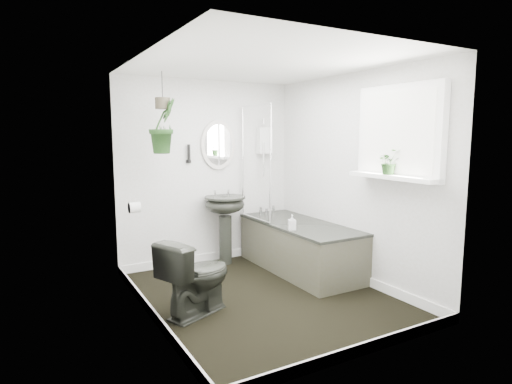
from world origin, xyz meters
TOP-DOWN VIEW (x-y plane):
  - floor at (0.00, 0.00)m, footprint 2.30×2.80m
  - ceiling at (0.00, 0.00)m, footprint 2.30×2.80m
  - wall_back at (0.00, 1.41)m, footprint 2.30×0.02m
  - wall_front at (0.00, -1.41)m, footprint 2.30×0.02m
  - wall_left at (-1.16, 0.00)m, footprint 0.02×2.80m
  - wall_right at (1.16, 0.00)m, footprint 0.02×2.80m
  - skirting at (0.00, 0.00)m, footprint 2.30×2.80m
  - bathtub at (0.80, 0.50)m, footprint 0.72×1.72m
  - bath_screen at (0.47, 0.99)m, footprint 0.04×0.72m
  - shower_box at (0.80, 1.34)m, footprint 0.20×0.10m
  - oval_mirror at (0.14, 1.37)m, footprint 0.46×0.03m
  - wall_sconce at (-0.26, 1.36)m, footprint 0.04×0.04m
  - toilet_roll_holder at (-1.10, 0.70)m, footprint 0.11×0.11m
  - window_recess at (1.09, -0.70)m, footprint 0.08×1.00m
  - window_sill at (1.02, -0.70)m, footprint 0.18×1.00m
  - window_blinds at (1.04, -0.70)m, footprint 0.01×0.86m
  - toilet at (-0.75, -0.08)m, footprint 0.80×0.64m
  - pedestal_sink at (0.14, 1.19)m, footprint 0.55×0.48m
  - sill_plant at (1.01, -0.67)m, footprint 0.27×0.26m
  - hanging_plant at (-0.70, 0.95)m, footprint 0.42×0.39m
  - soap_bottle at (0.51, 0.24)m, footprint 0.10×0.10m
  - hanging_pot at (-0.70, 0.95)m, footprint 0.16×0.16m

SIDE VIEW (x-z plane):
  - floor at x=0.00m, z-range -0.02..0.00m
  - skirting at x=0.00m, z-range 0.00..0.10m
  - bathtub at x=0.80m, z-range 0.00..0.58m
  - toilet at x=-0.75m, z-range 0.00..0.71m
  - pedestal_sink at x=0.14m, z-range 0.00..0.87m
  - soap_bottle at x=0.51m, z-range 0.58..0.75m
  - toilet_roll_holder at x=-1.10m, z-range 0.84..0.96m
  - wall_back at x=0.00m, z-range 0.00..2.30m
  - wall_front at x=0.00m, z-range 0.00..2.30m
  - wall_left at x=-1.16m, z-range 0.00..2.30m
  - wall_right at x=1.16m, z-range 0.00..2.30m
  - window_sill at x=1.02m, z-range 1.21..1.25m
  - bath_screen at x=0.47m, z-range 0.58..1.98m
  - sill_plant at x=1.01m, z-range 1.25..1.50m
  - wall_sconce at x=-0.26m, z-range 1.29..1.51m
  - oval_mirror at x=0.14m, z-range 1.19..1.81m
  - shower_box at x=0.80m, z-range 1.38..1.73m
  - window_recess at x=1.09m, z-range 1.20..2.10m
  - window_blinds at x=1.04m, z-range 1.27..2.03m
  - hanging_plant at x=-0.70m, z-range 1.43..2.02m
  - hanging_pot at x=-0.70m, z-range 1.90..2.02m
  - ceiling at x=0.00m, z-range 2.30..2.32m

